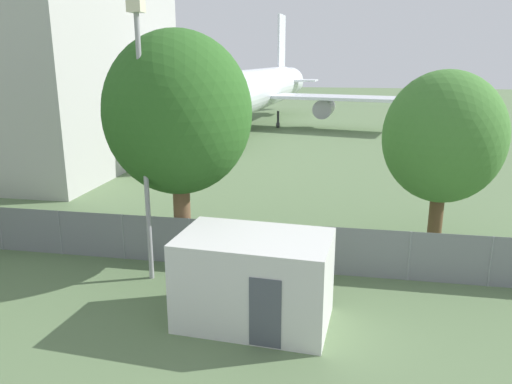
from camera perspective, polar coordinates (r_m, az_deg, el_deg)
The scene contains 6 objects.
perimeter_fence at distance 18.19m, azimuth -7.61°, elevation -5.61°, with size 56.07×0.07×1.73m.
airplane at distance 52.50m, azimuth -0.50°, elevation 11.45°, with size 34.45×42.87×12.45m.
portable_cabin at distance 14.15m, azimuth -0.18°, elevation -9.96°, with size 4.35×2.88×2.55m.
tree_left_of_cabin at distance 19.72m, azimuth 20.65°, elevation 5.83°, with size 4.44×4.44×6.87m.
tree_behind_benches at distance 17.63m, azimuth -8.89°, elevation 8.80°, with size 5.13×5.13×8.23m.
light_mast at distance 16.16m, azimuth -12.83°, elevation 7.95°, with size 0.44×0.44×8.92m.
Camera 1 is at (5.41, -5.57, 7.29)m, focal length 35.00 mm.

